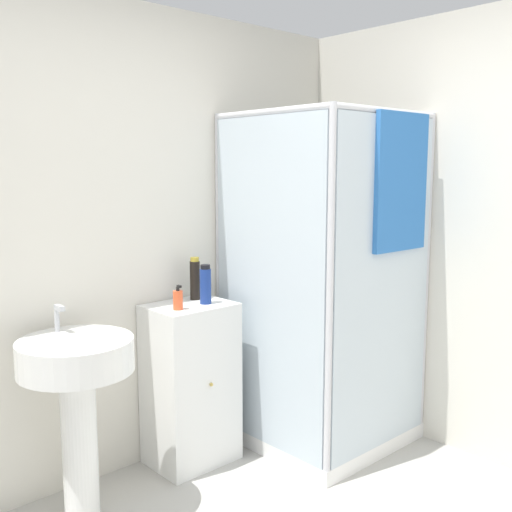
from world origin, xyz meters
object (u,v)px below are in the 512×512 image
Objects in this scene: soap_dispenser at (178,300)px; shampoo_bottle_blue at (205,285)px; shampoo_bottle_tall_black at (195,279)px; sink at (77,385)px.

shampoo_bottle_blue is (0.19, 0.01, 0.05)m from soap_dispenser.
soap_dispenser is 0.61× the size of shampoo_bottle_blue.
soap_dispenser is 0.20m from shampoo_bottle_blue.
soap_dispenser is 0.26m from shampoo_bottle_tall_black.
shampoo_bottle_tall_black is at bearing 80.18° from shampoo_bottle_blue.
sink is at bearing -173.48° from soap_dispenser.
shampoo_bottle_tall_black is (0.83, 0.21, 0.36)m from sink.
sink is 7.63× the size of soap_dispenser.
soap_dispenser is at bearing 6.52° from sink.
shampoo_bottle_tall_black is 0.13m from shampoo_bottle_blue.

